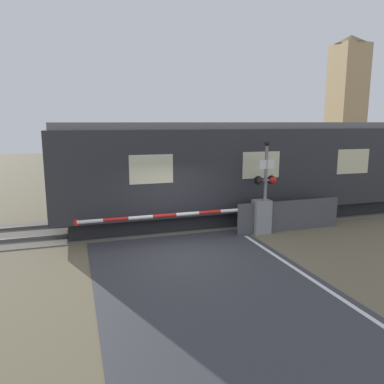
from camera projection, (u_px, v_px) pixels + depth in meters
name	position (u px, v px, depth m)	size (l,w,h in m)	color
ground_plane	(184.00, 254.00, 11.10)	(80.00, 80.00, 0.00)	#6B6047
track_bed	(159.00, 223.00, 14.33)	(36.00, 3.20, 0.13)	#666056
train	(243.00, 170.00, 15.00)	(14.64, 3.10, 3.84)	black
crossing_barrier	(246.00, 216.00, 12.89)	(6.57, 0.44, 1.19)	gray
signal_post	(266.00, 182.00, 12.76)	(0.81, 0.26, 3.25)	gray
distant_building	(347.00, 99.00, 36.10)	(3.08, 3.08, 11.87)	tan
roadside_fence	(289.00, 216.00, 13.39)	(4.03, 0.06, 1.10)	#4C4C51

